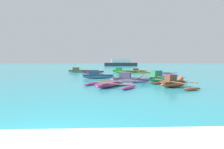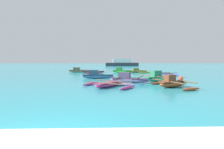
% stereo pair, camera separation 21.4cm
% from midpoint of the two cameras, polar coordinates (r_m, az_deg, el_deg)
% --- Properties ---
extents(moored_boat_0, '(3.73, 1.03, 0.79)m').
position_cam_midpoint_polar(moored_boat_0, '(28.94, -11.14, 1.30)').
color(moored_boat_0, '#949166').
rests_on(moored_boat_0, ground_plane).
extents(moored_boat_1, '(3.89, 3.62, 0.39)m').
position_cam_midpoint_polar(moored_boat_1, '(12.58, -1.49, -3.25)').
color(moored_boat_1, '#DF4393').
rests_on(moored_boat_1, ground_plane).
extents(moored_boat_2, '(3.86, 4.78, 0.65)m').
position_cam_midpoint_polar(moored_boat_2, '(28.26, 8.04, 1.11)').
color(moored_boat_2, olive).
rests_on(moored_boat_2, ground_plane).
extents(moored_boat_3, '(3.99, 3.29, 0.42)m').
position_cam_midpoint_polar(moored_boat_3, '(21.93, 16.37, -0.05)').
color(moored_boat_3, '#2333D4').
rests_on(moored_boat_3, ground_plane).
extents(moored_boat_4, '(3.02, 1.77, 0.84)m').
position_cam_midpoint_polar(moored_boat_4, '(26.97, 2.63, 1.18)').
color(moored_boat_4, green).
rests_on(moored_boat_4, ground_plane).
extents(moored_boat_5, '(3.85, 4.91, 1.00)m').
position_cam_midpoint_polar(moored_boat_5, '(16.39, 14.73, -1.04)').
color(moored_boat_5, '#2FC685').
rests_on(moored_boat_5, ground_plane).
extents(moored_boat_6, '(3.48, 4.59, 0.89)m').
position_cam_midpoint_polar(moored_boat_6, '(15.10, 5.23, -1.52)').
color(moored_boat_6, '#80679F').
rests_on(moored_boat_6, ground_plane).
extents(moored_boat_7, '(2.69, 3.73, 0.90)m').
position_cam_midpoint_polar(moored_boat_7, '(13.18, 18.91, -2.63)').
color(moored_boat_7, '#A5502A').
rests_on(moored_boat_7, ground_plane).
extents(moored_boat_8, '(3.51, 0.76, 0.90)m').
position_cam_midpoint_polar(moored_boat_8, '(18.52, -5.16, -0.32)').
color(moored_boat_8, teal).
rests_on(moored_boat_8, ground_plane).
extents(moored_boat_9, '(3.77, 4.74, 0.36)m').
position_cam_midpoint_polar(moored_boat_9, '(27.01, -6.62, 0.88)').
color(moored_boat_9, '#965168').
rests_on(moored_boat_9, ground_plane).
extents(mooring_buoy_0, '(0.44, 0.44, 0.44)m').
position_cam_midpoint_polar(mooring_buoy_0, '(17.50, 21.28, -1.22)').
color(mooring_buoy_0, '#E54C2D').
rests_on(mooring_buoy_0, ground_plane).
extents(distant_ferry, '(11.23, 2.47, 2.47)m').
position_cam_midpoint_polar(distant_ferry, '(60.55, 2.74, 3.74)').
color(distant_ferry, '#2D333D').
rests_on(distant_ferry, ground_plane).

